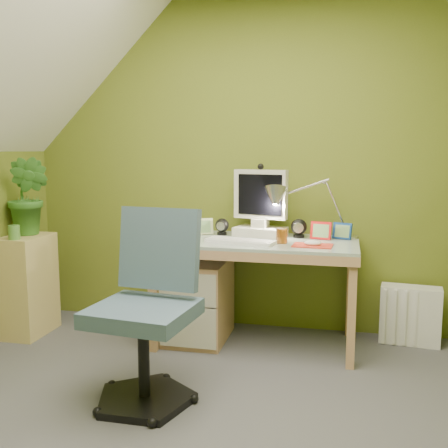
% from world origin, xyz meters
% --- Properties ---
extents(floor, '(3.20, 3.20, 0.01)m').
position_xyz_m(floor, '(0.00, 0.00, -0.01)').
color(floor, '#505055').
rests_on(floor, ground).
extents(wall_back, '(3.20, 0.01, 2.40)m').
position_xyz_m(wall_back, '(0.00, 1.60, 1.20)').
color(wall_back, olive).
rests_on(wall_back, floor).
extents(desk, '(1.34, 0.68, 0.72)m').
position_xyz_m(desk, '(0.17, 1.23, 0.36)').
color(desk, tan).
rests_on(desk, floor).
extents(monitor, '(0.39, 0.28, 0.48)m').
position_xyz_m(monitor, '(0.17, 1.41, 0.96)').
color(monitor, beige).
rests_on(monitor, desk).
extents(speaker_left, '(0.12, 0.12, 0.12)m').
position_xyz_m(speaker_left, '(-0.10, 1.39, 0.77)').
color(speaker_left, black).
rests_on(speaker_left, desk).
extents(speaker_right, '(0.11, 0.11, 0.13)m').
position_xyz_m(speaker_right, '(0.44, 1.39, 0.78)').
color(speaker_right, black).
rests_on(speaker_right, desk).
extents(keyboard, '(0.47, 0.25, 0.02)m').
position_xyz_m(keyboard, '(0.09, 1.09, 0.73)').
color(keyboard, white).
rests_on(keyboard, desk).
extents(mousepad, '(0.25, 0.19, 0.01)m').
position_xyz_m(mousepad, '(0.55, 1.09, 0.72)').
color(mousepad, red).
rests_on(mousepad, desk).
extents(mouse, '(0.12, 0.09, 0.04)m').
position_xyz_m(mouse, '(0.55, 1.09, 0.73)').
color(mouse, white).
rests_on(mouse, mousepad).
extents(amber_tumbler, '(0.09, 0.09, 0.10)m').
position_xyz_m(amber_tumbler, '(0.35, 1.15, 0.76)').
color(amber_tumbler, '#9C5716').
rests_on(amber_tumbler, desk).
extents(candle_cluster, '(0.17, 0.15, 0.11)m').
position_xyz_m(candle_cluster, '(-0.43, 1.24, 0.77)').
color(candle_cluster, red).
rests_on(candle_cluster, desk).
extents(photo_frame_red, '(0.14, 0.05, 0.12)m').
position_xyz_m(photo_frame_red, '(0.59, 1.35, 0.78)').
color(photo_frame_red, red).
rests_on(photo_frame_red, desk).
extents(photo_frame_blue, '(0.13, 0.06, 0.11)m').
position_xyz_m(photo_frame_blue, '(0.73, 1.39, 0.77)').
color(photo_frame_blue, navy).
rests_on(photo_frame_blue, desk).
extents(photo_frame_green, '(0.13, 0.08, 0.12)m').
position_xyz_m(photo_frame_green, '(-0.23, 1.37, 0.77)').
color(photo_frame_green, '#C0D290').
rests_on(photo_frame_green, desk).
extents(desk_lamp, '(0.59, 0.37, 0.59)m').
position_xyz_m(desk_lamp, '(0.62, 1.41, 1.01)').
color(desk_lamp, silver).
rests_on(desk_lamp, desk).
extents(side_ledge, '(0.26, 0.41, 0.71)m').
position_xyz_m(side_ledge, '(-1.45, 1.06, 0.36)').
color(side_ledge, tan).
rests_on(side_ledge, floor).
extents(potted_plant, '(0.33, 0.28, 0.55)m').
position_xyz_m(potted_plant, '(-1.44, 1.11, 0.99)').
color(potted_plant, '#357025').
rests_on(potted_plant, side_ledge).
extents(green_cup, '(0.08, 0.08, 0.10)m').
position_xyz_m(green_cup, '(-1.43, 0.91, 0.76)').
color(green_cup, '#548F3B').
rests_on(green_cup, side_ledge).
extents(task_chair, '(0.62, 0.62, 1.01)m').
position_xyz_m(task_chair, '(-0.26, 0.25, 0.51)').
color(task_chair, '#41586A').
rests_on(task_chair, floor).
extents(radiator, '(0.41, 0.20, 0.39)m').
position_xyz_m(radiator, '(1.20, 1.46, 0.20)').
color(radiator, white).
rests_on(radiator, floor).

